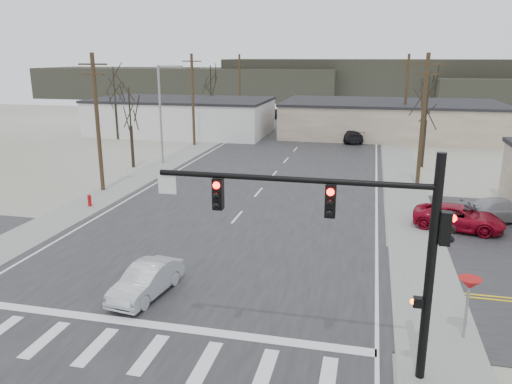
% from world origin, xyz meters
% --- Properties ---
extents(ground, '(140.00, 140.00, 0.00)m').
position_xyz_m(ground, '(0.00, 0.00, 0.00)').
color(ground, beige).
rests_on(ground, ground).
extents(main_road, '(18.00, 110.00, 0.05)m').
position_xyz_m(main_road, '(0.00, 15.00, 0.02)').
color(main_road, black).
rests_on(main_road, ground).
extents(cross_road, '(90.00, 10.00, 0.04)m').
position_xyz_m(cross_road, '(0.00, 0.00, 0.02)').
color(cross_road, black).
rests_on(cross_road, ground).
extents(sidewalk_left, '(3.00, 90.00, 0.06)m').
position_xyz_m(sidewalk_left, '(-10.60, 20.00, 0.03)').
color(sidewalk_left, gray).
rests_on(sidewalk_left, ground).
extents(sidewalk_right, '(3.00, 90.00, 0.06)m').
position_xyz_m(sidewalk_right, '(10.60, 20.00, 0.03)').
color(sidewalk_right, gray).
rests_on(sidewalk_right, ground).
extents(traffic_signal_mast, '(8.95, 0.43, 7.20)m').
position_xyz_m(traffic_signal_mast, '(7.89, -6.20, 4.67)').
color(traffic_signal_mast, black).
rests_on(traffic_signal_mast, ground).
extents(fire_hydrant, '(0.24, 0.24, 0.87)m').
position_xyz_m(fire_hydrant, '(-10.20, 8.00, 0.45)').
color(fire_hydrant, '#A50C0C').
rests_on(fire_hydrant, ground).
extents(yield_sign, '(0.80, 0.80, 2.35)m').
position_xyz_m(yield_sign, '(11.50, -3.50, 2.07)').
color(yield_sign, gray).
rests_on(yield_sign, ground).
extents(building_left_far, '(22.30, 12.30, 4.50)m').
position_xyz_m(building_left_far, '(-16.00, 40.00, 2.26)').
color(building_left_far, silver).
rests_on(building_left_far, ground).
extents(building_right_far, '(26.30, 14.30, 4.30)m').
position_xyz_m(building_right_far, '(10.00, 44.00, 2.15)').
color(building_right_far, '#C7B498').
rests_on(building_right_far, ground).
extents(upole_left_b, '(2.20, 0.30, 10.00)m').
position_xyz_m(upole_left_b, '(-11.50, 12.00, 5.22)').
color(upole_left_b, '#41331E').
rests_on(upole_left_b, ground).
extents(upole_left_c, '(2.20, 0.30, 10.00)m').
position_xyz_m(upole_left_c, '(-11.50, 32.00, 5.22)').
color(upole_left_c, '#41331E').
rests_on(upole_left_c, ground).
extents(upole_left_d, '(2.20, 0.30, 10.00)m').
position_xyz_m(upole_left_d, '(-11.50, 52.00, 5.22)').
color(upole_left_d, '#41331E').
rests_on(upole_left_d, ground).
extents(upole_right_a, '(2.20, 0.30, 10.00)m').
position_xyz_m(upole_right_a, '(11.50, 18.00, 5.22)').
color(upole_right_a, '#41331E').
rests_on(upole_right_a, ground).
extents(upole_right_b, '(2.20, 0.30, 10.00)m').
position_xyz_m(upole_right_b, '(11.50, 40.00, 5.22)').
color(upole_right_b, '#41331E').
rests_on(upole_right_b, ground).
extents(streetlight_main, '(2.40, 0.25, 9.00)m').
position_xyz_m(streetlight_main, '(-10.80, 22.00, 5.09)').
color(streetlight_main, gray).
rests_on(streetlight_main, ground).
extents(tree_left_near, '(3.30, 3.30, 7.35)m').
position_xyz_m(tree_left_near, '(-13.00, 20.00, 5.23)').
color(tree_left_near, black).
rests_on(tree_left_near, ground).
extents(tree_right_mid, '(3.74, 3.74, 8.33)m').
position_xyz_m(tree_right_mid, '(12.50, 26.00, 5.93)').
color(tree_right_mid, black).
rests_on(tree_right_mid, ground).
extents(tree_left_far, '(3.96, 3.96, 8.82)m').
position_xyz_m(tree_left_far, '(-14.00, 46.00, 6.28)').
color(tree_left_far, black).
rests_on(tree_left_far, ground).
extents(tree_right_far, '(3.52, 3.52, 7.84)m').
position_xyz_m(tree_right_far, '(15.00, 52.00, 5.58)').
color(tree_right_far, black).
rests_on(tree_right_far, ground).
extents(tree_left_mid, '(3.96, 3.96, 8.82)m').
position_xyz_m(tree_left_mid, '(-22.00, 34.00, 6.28)').
color(tree_left_mid, black).
rests_on(tree_left_mid, ground).
extents(hill_left, '(70.00, 18.00, 7.00)m').
position_xyz_m(hill_left, '(-35.00, 92.00, 3.50)').
color(hill_left, '#333026').
rests_on(hill_left, ground).
extents(hill_center, '(80.00, 18.00, 9.00)m').
position_xyz_m(hill_center, '(15.00, 96.00, 4.50)').
color(hill_center, '#333026').
rests_on(hill_center, ground).
extents(sedan_crossing, '(1.94, 4.19, 1.33)m').
position_xyz_m(sedan_crossing, '(-0.94, -3.00, 0.71)').
color(sedan_crossing, '#A6ABB1').
rests_on(sedan_crossing, main_road).
extents(car_far_a, '(3.86, 5.70, 1.53)m').
position_xyz_m(car_far_a, '(5.39, 38.22, 0.81)').
color(car_far_a, black).
rests_on(car_far_a, main_road).
extents(car_far_b, '(2.60, 4.60, 1.48)m').
position_xyz_m(car_far_b, '(-7.50, 58.98, 0.78)').
color(car_far_b, black).
rests_on(car_far_b, main_road).
extents(car_parked_red, '(5.40, 3.33, 1.40)m').
position_xyz_m(car_parked_red, '(13.09, 8.80, 0.73)').
color(car_parked_red, maroon).
rests_on(car_parked_red, parking_lot).
extents(car_parked_silver, '(5.18, 3.92, 1.40)m').
position_xyz_m(car_parked_silver, '(15.89, 10.99, 0.73)').
color(car_parked_silver, gray).
rests_on(car_parked_silver, parking_lot).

